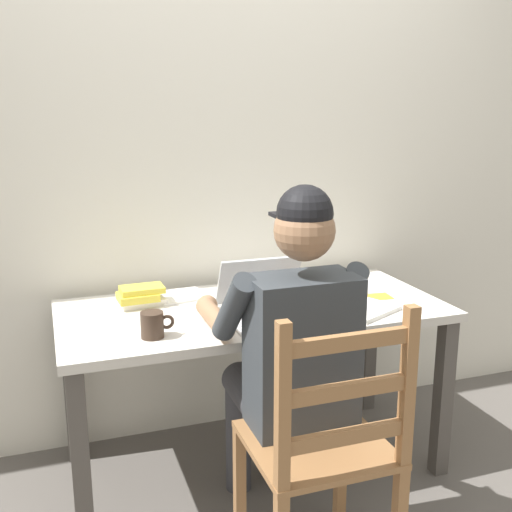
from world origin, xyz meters
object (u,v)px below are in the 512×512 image
laptop (267,303)px  landscape_photo_print (376,297)px  coffee_mug_white (337,284)px  coffee_mug_dark (153,325)px  desk (253,328)px  computer_mouse (341,311)px  seated_person (289,348)px  wooden_chair (324,451)px  book_stack_main (140,296)px

laptop → landscape_photo_print: bearing=7.6°
coffee_mug_white → coffee_mug_dark: (-0.82, -0.22, -0.01)m
coffee_mug_white → landscape_photo_print: bearing=-24.8°
coffee_mug_dark → landscape_photo_print: 0.98m
desk → computer_mouse: bearing=-35.9°
landscape_photo_print → seated_person: bearing=-139.5°
wooden_chair → laptop: size_ratio=2.84×
seated_person → book_stack_main: 0.72m
wooden_chair → laptop: 0.66m
seated_person → desk: bearing=87.5°
computer_mouse → coffee_mug_white: size_ratio=0.83×
desk → book_stack_main: 0.47m
coffee_mug_white → seated_person: bearing=-131.8°
laptop → coffee_mug_dark: size_ratio=2.85×
desk → book_stack_main: size_ratio=7.81×
laptop → book_stack_main: (-0.44, 0.28, -0.01)m
computer_mouse → landscape_photo_print: bearing=32.8°
seated_person → book_stack_main: size_ratio=6.47×
laptop → landscape_photo_print: (0.51, 0.07, -0.05)m
seated_person → coffee_mug_dark: seated_person is taller
seated_person → wooden_chair: size_ratio=1.32×
laptop → book_stack_main: 0.52m
wooden_chair → landscape_photo_print: size_ratio=7.36×
computer_mouse → book_stack_main: book_stack_main is taller
laptop → coffee_mug_dark: 0.46m
desk → landscape_photo_print: (0.53, -0.05, 0.09)m
seated_person → coffee_mug_white: bearing=48.2°
coffee_mug_dark → book_stack_main: bearing=87.8°
desk → wooden_chair: (-0.02, -0.71, -0.15)m
landscape_photo_print → book_stack_main: bearing=173.4°
wooden_chair → book_stack_main: wooden_chair is taller
seated_person → computer_mouse: size_ratio=12.61×
seated_person → laptop: size_ratio=3.75×
wooden_chair → landscape_photo_print: wooden_chair is taller
coffee_mug_dark → book_stack_main: coffee_mug_dark is taller
desk → coffee_mug_white: bearing=2.7°
wooden_chair → coffee_mug_dark: (-0.42, 0.50, 0.28)m
laptop → desk: bearing=97.6°
computer_mouse → landscape_photo_print: 0.29m
computer_mouse → coffee_mug_dark: size_ratio=0.85×
book_stack_main → landscape_photo_print: book_stack_main is taller
desk → seated_person: 0.43m
laptop → computer_mouse: size_ratio=3.36×
coffee_mug_dark → laptop: bearing=10.9°
seated_person → laptop: bearing=83.7°
coffee_mug_white → book_stack_main: size_ratio=0.62×
coffee_mug_dark → book_stack_main: (0.01, 0.37, -0.01)m
coffee_mug_white → book_stack_main: coffee_mug_white is taller
wooden_chair → coffee_mug_white: bearing=61.3°
coffee_mug_dark → coffee_mug_white: bearing=15.3°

